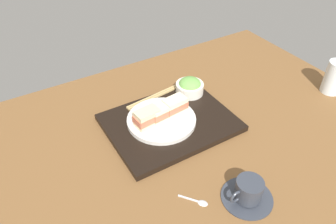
{
  "coord_description": "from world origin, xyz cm",
  "views": [
    {
      "loc": [
        48.29,
        65.36,
        73.66
      ],
      "look_at": [
        4.7,
        -7.04,
        5.0
      ],
      "focal_mm": 34.48,
      "sensor_mm": 36.0,
      "label": 1
    }
  ],
  "objects": [
    {
      "name": "sandwich_middle",
      "position": [
        7.37,
        -6.89,
        6.13
      ],
      "size": [
        8.83,
        5.83,
        5.13
      ],
      "color": "beige",
      "rests_on": "sandwich_plate"
    },
    {
      "name": "coffee_cup",
      "position": [
        2.47,
        30.69,
        2.84
      ],
      "size": [
        14.17,
        14.17,
        6.78
      ],
      "color": "#333842",
      "rests_on": "ground_plane"
    },
    {
      "name": "drinking_glass",
      "position": [
        -59.66,
        9.25,
        6.46
      ],
      "size": [
        7.32,
        7.32,
        12.91
      ],
      "primitive_type": "cylinder",
      "color": "silver",
      "rests_on": "ground_plane"
    },
    {
      "name": "sandwich_plate",
      "position": [
        7.37,
        -6.89,
        2.82
      ],
      "size": [
        23.38,
        23.38,
        1.5
      ],
      "primitive_type": "cylinder",
      "color": "silver",
      "rests_on": "serving_tray"
    },
    {
      "name": "salad_bowl",
      "position": [
        -10.18,
        -15.94,
        4.91
      ],
      "size": [
        10.45,
        10.45,
        6.29
      ],
      "color": "silver",
      "rests_on": "serving_tray"
    },
    {
      "name": "teaspoon",
      "position": [
        14.23,
        25.1,
        0.36
      ],
      "size": [
        6.21,
        7.4,
        0.8
      ],
      "color": "silver",
      "rests_on": "ground_plane"
    },
    {
      "name": "ground_plane",
      "position": [
        0.0,
        0.0,
        -1.5
      ],
      "size": [
        140.0,
        100.0,
        3.0
      ],
      "primitive_type": "cube",
      "color": "brown"
    },
    {
      "name": "sandwich_far",
      "position": [
        12.88,
        -6.53,
        6.37
      ],
      "size": [
        8.84,
        5.84,
        5.6
      ],
      "color": "beige",
      "rests_on": "sandwich_plate"
    },
    {
      "name": "sandwich_near",
      "position": [
        1.87,
        -7.25,
        6.41
      ],
      "size": [
        8.56,
        5.77,
        5.68
      ],
      "color": "beige",
      "rests_on": "sandwich_plate"
    },
    {
      "name": "serving_tray",
      "position": [
        4.6,
        -5.93,
        1.03
      ],
      "size": [
        42.01,
        32.45,
        2.07
      ],
      "primitive_type": "cube",
      "color": "black",
      "rests_on": "ground_plane"
    },
    {
      "name": "chopsticks_pair",
      "position": [
        3.16,
        -20.18,
        2.42
      ],
      "size": [
        22.79,
        4.52,
        0.7
      ],
      "color": "tan",
      "rests_on": "serving_tray"
    }
  ]
}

